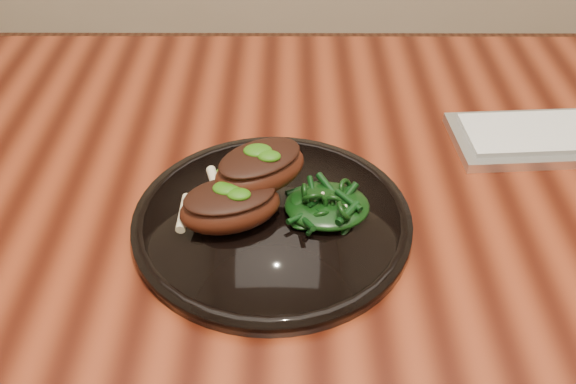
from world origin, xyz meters
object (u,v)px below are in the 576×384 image
object	(u,v)px
plate	(272,221)
greens_heap	(327,201)
desk	(401,241)
lamb_chop_front	(230,205)

from	to	relation	value
plate	greens_heap	world-z (taller)	greens_heap
desk	plate	xyz separation A→B (m)	(-0.16, -0.07, 0.09)
desk	greens_heap	distance (m)	0.16
lamb_chop_front	desk	bearing A→B (deg)	20.87
plate	greens_heap	bearing A→B (deg)	5.19
lamb_chop_front	greens_heap	xyz separation A→B (m)	(0.10, 0.02, -0.01)
desk	lamb_chop_front	distance (m)	0.25
plate	lamb_chop_front	world-z (taller)	lamb_chop_front
plate	lamb_chop_front	xyz separation A→B (m)	(-0.04, -0.01, 0.03)
plate	greens_heap	xyz separation A→B (m)	(0.06, 0.01, 0.02)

